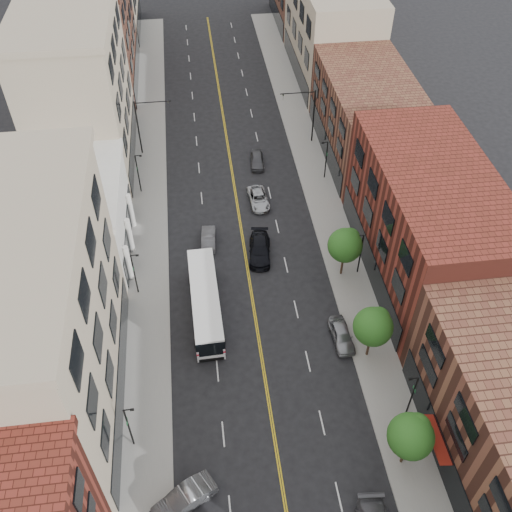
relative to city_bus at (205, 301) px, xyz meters
name	(u,v)px	position (x,y,z in m)	size (l,w,h in m)	color
sidewalk_left	(150,219)	(-5.46, 14.34, -1.64)	(4.00, 110.00, 0.15)	gray
sidewalk_right	(325,204)	(14.54, 14.34, -1.64)	(4.00, 110.00, 0.15)	gray
bldg_l_tanoffice	(34,331)	(-12.46, -7.66, 7.28)	(10.00, 22.00, 18.00)	tan
bldg_l_white	(74,221)	(-12.46, 10.34, 2.28)	(10.00, 14.00, 8.00)	silver
bldg_l_far_a	(79,92)	(-12.46, 27.34, 7.28)	(10.00, 20.00, 18.00)	tan
bldg_l_far_b	(95,32)	(-12.46, 47.34, 5.78)	(10.00, 20.00, 15.00)	brown
bldg_r_mid	(426,224)	(21.54, 3.34, 4.28)	(10.00, 22.00, 12.00)	#5E2218
bldg_r_far_a	(367,117)	(21.54, 24.34, 3.28)	(10.00, 20.00, 10.00)	brown
bldg_r_far_b	(331,29)	(21.54, 45.34, 5.28)	(10.00, 22.00, 14.00)	tan
tree_r_1	(412,435)	(13.93, -16.58, 2.41)	(3.40, 3.40, 5.59)	black
tree_r_2	(374,325)	(13.93, -6.58, 2.41)	(3.40, 3.40, 5.59)	black
tree_r_3	(346,244)	(13.93, 3.42, 2.41)	(3.40, 3.40, 5.59)	black
lamp_l_1	(129,425)	(-6.41, -12.66, 1.25)	(0.81, 0.55, 5.05)	black
lamp_l_2	(135,272)	(-6.41, 3.34, 1.25)	(0.81, 0.55, 5.05)	black
lamp_l_3	(138,172)	(-6.41, 19.34, 1.25)	(0.81, 0.55, 5.05)	black
lamp_r_1	(412,393)	(15.50, -12.66, 1.25)	(0.81, 0.55, 5.05)	black
lamp_r_2	(360,252)	(15.50, 3.34, 1.25)	(0.81, 0.55, 5.05)	black
lamp_r_3	(326,158)	(15.50, 19.34, 1.25)	(0.81, 0.55, 5.05)	black
signal_mast_left	(143,121)	(-5.72, 27.34, 2.93)	(4.49, 0.18, 7.20)	black
signal_mast_right	(308,110)	(14.81, 27.34, 2.93)	(4.49, 0.18, 7.20)	black
city_bus	(205,301)	(0.00, 0.00, 0.00)	(2.98, 11.55, 2.95)	white
car_angle_b	(184,499)	(-2.67, -17.77, -0.92)	(1.70, 4.86, 1.60)	gray
car_parked_far	(342,335)	(11.94, -4.74, -0.99)	(1.72, 4.28, 1.46)	gray
car_lane_behind	(208,238)	(0.87, 9.63, -1.04)	(1.44, 4.14, 1.36)	#515156
car_lane_a	(260,249)	(6.04, 7.15, -0.94)	(2.18, 5.36, 1.55)	black
car_lane_b	(258,199)	(7.01, 15.64, -1.07)	(2.16, 4.68, 1.30)	#AEB1B6
car_lane_c	(257,160)	(7.79, 23.14, -1.03)	(1.63, 4.06, 1.38)	#46464B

